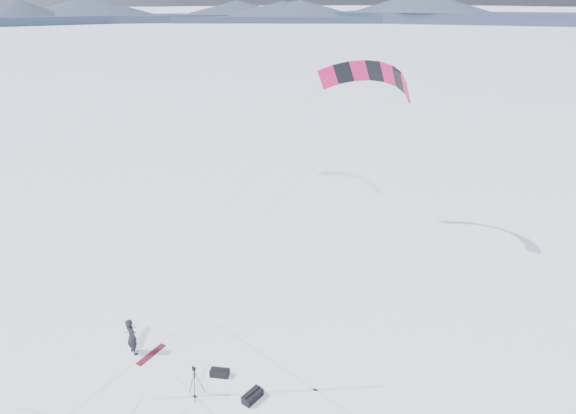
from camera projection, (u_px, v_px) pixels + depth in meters
ground at (170, 392)px, 19.05m from camera, size 1800.00×1800.00×0.00m
horizon_hills at (162, 329)px, 17.83m from camera, size 704.00×704.00×8.00m
snow_tracks at (178, 388)px, 19.22m from camera, size 17.62×10.25×0.01m
snowkiter at (134, 353)px, 21.16m from camera, size 0.55×0.72×1.77m
snowboard at (151, 354)px, 21.02m from camera, size 1.49×0.96×0.04m
tripod at (195, 378)px, 18.53m from camera, size 0.59×0.65×1.40m
gear_bag_a at (252, 396)px, 18.63m from camera, size 0.95×0.66×0.39m
gear_bag_b at (220, 373)px, 19.82m from camera, size 0.83×0.79×0.35m
power_kite at (369, 78)px, 27.79m from camera, size 17.22×6.71×9.80m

